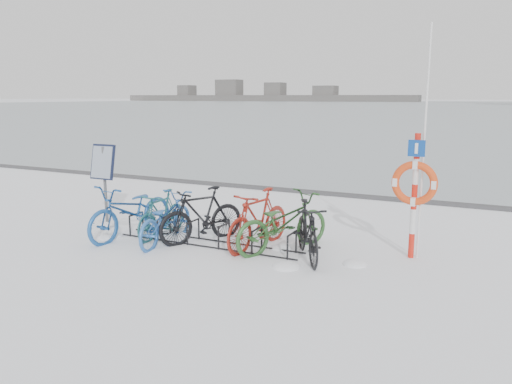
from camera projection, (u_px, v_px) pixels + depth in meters
The scene contains 15 objects.
ground at pixel (208, 244), 10.05m from camera, with size 900.00×900.00×0.00m, color white.
ice_sheet at pixel (477, 106), 147.57m from camera, with size 400.00×298.00×0.02m, color #99A4AD.
quay_edge at pixel (307, 192), 15.28m from camera, with size 400.00×0.25×0.10m, color #3F3F42.
bike_rack at pixel (208, 235), 10.02m from camera, with size 4.00×0.48×0.46m.
info_board at pixel (103, 167), 11.51m from camera, with size 0.62×0.24×1.85m.
lifebuoy_station at pixel (415, 184), 8.91m from camera, with size 0.80×0.23×4.17m.
shoreline at pixel (256, 96), 291.54m from camera, with size 180.00×12.00×9.50m.
bike_0 at pixel (132, 209), 10.52m from camera, with size 0.79×2.26×1.18m, color #1D5094.
bike_1 at pixel (162, 213), 10.56m from camera, with size 0.47×1.68×1.01m, color #205D65.
bike_2 at pixel (165, 217), 10.13m from camera, with size 0.68×1.95×1.02m, color #2D65B3.
bike_3 at pixel (202, 213), 10.19m from camera, with size 0.54×1.92×1.15m, color black.
bike_4 at pixel (258, 218), 9.76m from camera, with size 0.56×1.98×1.19m, color maroon.
bike_5 at pixel (283, 221), 9.60m from camera, with size 0.76×2.19×1.15m, color #2B5828.
bike_6 at pixel (307, 229), 9.10m from camera, with size 0.51×1.81×1.09m, color black.
snow_drifts at pixel (206, 245), 10.02m from camera, with size 6.28×1.85×0.18m.
Camera 1 is at (5.01, -8.33, 2.94)m, focal length 35.00 mm.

